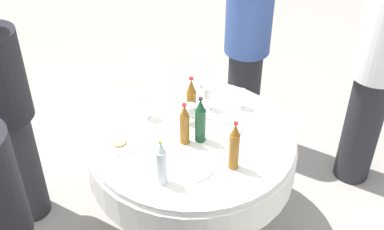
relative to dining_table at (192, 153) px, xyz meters
name	(u,v)px	position (x,y,z in m)	size (l,w,h in m)	color
ground_plane	(192,217)	(0.00, 0.00, -0.59)	(10.00, 10.00, 0.00)	gray
dining_table	(192,153)	(0.00, 0.00, 0.00)	(1.29, 1.29, 0.74)	white
bottle_amber_far	(191,98)	(0.20, 0.06, 0.28)	(0.07, 0.07, 0.28)	#8C5619
bottle_dark_green_east	(200,121)	(-0.03, -0.06, 0.29)	(0.07, 0.07, 0.30)	#194728
bottle_clear_mid	(161,163)	(-0.44, 0.05, 0.28)	(0.06, 0.06, 0.29)	silver
bottle_amber_north	(234,147)	(-0.22, -0.30, 0.30)	(0.06, 0.06, 0.31)	#8C5619
bottle_amber_outer	(184,125)	(-0.08, 0.02, 0.28)	(0.06, 0.06, 0.28)	#8C5619
wine_glass_north	(146,104)	(0.10, 0.33, 0.26)	(0.08, 0.08, 0.14)	white
wine_glass_outer	(199,72)	(0.55, 0.10, 0.27)	(0.08, 0.08, 0.15)	white
wine_glass_inner	(241,96)	(0.36, -0.23, 0.25)	(0.06, 0.06, 0.14)	white
wine_glass_south	(190,111)	(0.10, 0.04, 0.25)	(0.07, 0.07, 0.14)	white
wine_glass_west	(208,93)	(0.30, -0.03, 0.27)	(0.07, 0.07, 0.16)	white
plate_west	(120,143)	(-0.21, 0.39, 0.16)	(0.22, 0.22, 0.04)	white
plate_left	(224,126)	(0.12, -0.17, 0.16)	(0.24, 0.24, 0.02)	white
plate_rear	(192,167)	(-0.29, -0.08, 0.16)	(0.25, 0.25, 0.02)	white
knife_east	(267,144)	(0.03, -0.45, 0.15)	(0.18, 0.02, 0.01)	silver
fork_mid	(171,93)	(0.40, 0.26, 0.15)	(0.18, 0.02, 0.01)	silver
person_far	(6,115)	(-0.23, 1.12, 0.25)	(0.34, 0.34, 1.60)	#26262B
person_mid	(375,78)	(0.76, -1.07, 0.28)	(0.34, 0.34, 1.66)	#26262B
person_north	(247,51)	(0.97, -0.16, 0.24)	(0.34, 0.34, 1.58)	#26262B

